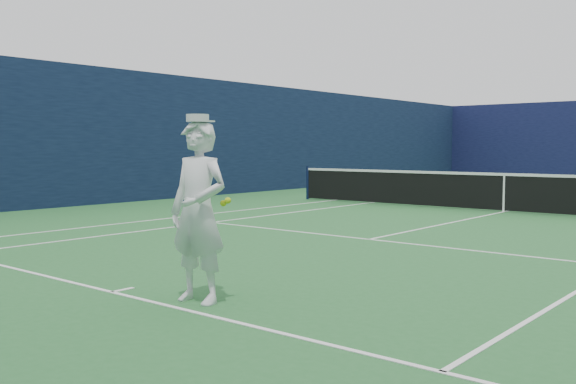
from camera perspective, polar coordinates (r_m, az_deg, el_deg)
The scene contains 5 objects.
ground at distance 17.41m, azimuth 18.61°, elevation -1.70°, with size 80.00×80.00×0.00m, color #26642E.
court_markings at distance 17.41m, azimuth 18.61°, elevation -1.69°, with size 11.03×23.83×0.01m.
windscreen_fence at distance 17.33m, azimuth 18.76°, elevation 4.89°, with size 20.12×36.12×4.00m.
tennis_net at distance 17.37m, azimuth 18.65°, elevation 0.12°, with size 12.88×0.09×1.07m.
tennis_player at distance 6.91m, azimuth -7.96°, elevation -1.71°, with size 0.83×0.55×2.01m.
Camera 1 is at (6.20, -16.18, 1.67)m, focal length 40.00 mm.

